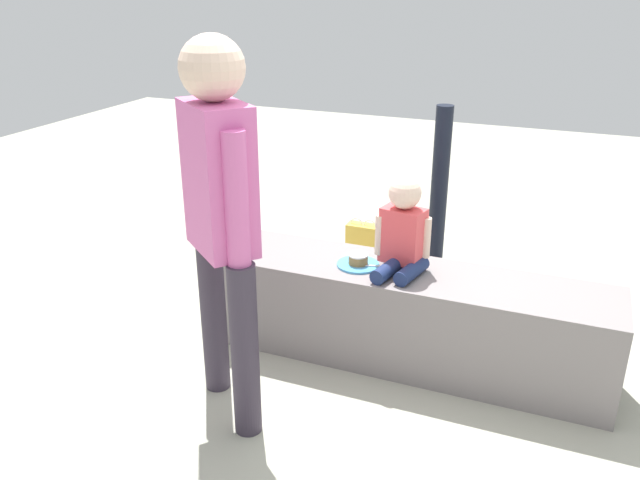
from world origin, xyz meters
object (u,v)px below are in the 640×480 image
cake_plate (358,262)px  handbag_black_leather (471,301)px  adult_standing (220,202)px  handbag_brown_canvas (347,281)px  water_bottle_near_gift (305,275)px  cake_box_white (523,295)px  party_cup_red (397,299)px  gift_bag (363,244)px  child_seated (403,231)px

cake_plate → handbag_black_leather: cake_plate is taller
adult_standing → cake_plate: bearing=60.7°
adult_standing → handbag_brown_canvas: (0.13, 1.23, -0.90)m
handbag_black_leather → handbag_brown_canvas: 0.76m
water_bottle_near_gift → cake_box_white: 1.37m
adult_standing → cake_box_white: (1.16, 1.58, -0.96)m
cake_box_white → handbag_black_leather: bearing=-132.9°
party_cup_red → handbag_brown_canvas: 0.33m
party_cup_red → handbag_black_leather: 0.44m
handbag_black_leather → adult_standing: bearing=-124.6°
cake_plate → party_cup_red: cake_plate is taller
adult_standing → gift_bag: size_ratio=5.05×
gift_bag → adult_standing: bearing=-91.3°
party_cup_red → cake_box_white: cake_box_white is taller
gift_bag → handbag_black_leather: 0.98m
handbag_black_leather → handbag_brown_canvas: bearing=-175.3°
child_seated → adult_standing: (-0.60, -0.72, 0.30)m
cake_plate → gift_bag: bearing=107.1°
child_seated → cake_plate: size_ratio=2.16×
cake_plate → handbag_brown_canvas: size_ratio=0.62×
child_seated → cake_box_white: size_ratio=1.56×
handbag_black_leather → child_seated: bearing=-117.0°
cake_plate → cake_box_white: size_ratio=0.73×
water_bottle_near_gift → cake_box_white: size_ratio=0.67×
handbag_black_leather → water_bottle_near_gift: bearing=-179.2°
adult_standing → cake_plate: 0.93m
child_seated → handbag_black_leather: bearing=63.0°
handbag_brown_canvas → cake_box_white: bearing=19.2°
cake_box_white → gift_bag: bearing=169.6°
child_seated → party_cup_red: child_seated is taller
party_cup_red → handbag_black_leather: (0.44, 0.03, 0.06)m
gift_bag → party_cup_red: bearing=-52.3°
gift_bag → handbag_brown_canvas: (0.09, -0.56, -0.02)m
gift_bag → handbag_black_leather: (0.85, -0.50, -0.04)m
party_cup_red → handbag_black_leather: size_ratio=0.33×
adult_standing → child_seated: bearing=50.3°
water_bottle_near_gift → cake_box_white: (1.34, 0.31, -0.03)m
adult_standing → water_bottle_near_gift: 1.59m
handbag_brown_canvas → cake_plate: bearing=-65.2°
adult_standing → gift_bag: adult_standing is taller
water_bottle_near_gift → gift_bag: bearing=67.3°
adult_standing → handbag_brown_canvas: adult_standing is taller
gift_bag → cake_box_white: 1.14m
child_seated → cake_box_white: (0.56, 0.86, -0.66)m
water_bottle_near_gift → handbag_brown_canvas: 0.31m
child_seated → handbag_brown_canvas: child_seated is taller
child_seated → cake_box_white: child_seated is taller
cake_plate → cake_box_white: 1.28m
child_seated → handbag_black_leather: size_ratio=1.55×
adult_standing → party_cup_red: (0.45, 1.26, -0.98)m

